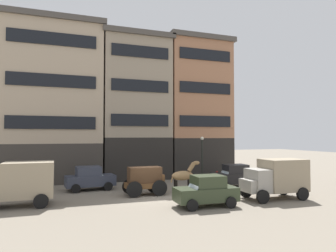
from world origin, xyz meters
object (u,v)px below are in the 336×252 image
at_px(draft_horse, 184,175).
at_px(fire_hydrant_curbside, 217,175).
at_px(sedan_light, 206,191).
at_px(pedestrian_officer, 36,180).
at_px(cargo_wagon, 145,179).
at_px(delivery_truck_near, 276,177).
at_px(sedan_parked_curb, 90,178).
at_px(delivery_truck_far, 18,182).
at_px(streetlamp_curbside, 202,152).
at_px(sedan_dark, 234,176).

height_order(draft_horse, fire_hydrant_curbside, draft_horse).
distance_m(sedan_light, pedestrian_officer, 12.54).
bearing_deg(draft_horse, cargo_wagon, -179.98).
relative_size(delivery_truck_near, pedestrian_officer, 2.45).
bearing_deg(sedan_parked_curb, draft_horse, -26.66).
distance_m(delivery_truck_near, delivery_truck_far, 16.23).
bearing_deg(sedan_parked_curb, streetlamp_curbside, 6.54).
relative_size(cargo_wagon, delivery_truck_near, 0.67).
height_order(pedestrian_officer, fire_hydrant_curbside, pedestrian_officer).
bearing_deg(sedan_light, fire_hydrant_curbside, 58.56).
bearing_deg(cargo_wagon, delivery_truck_near, -27.50).
bearing_deg(sedan_parked_curb, pedestrian_officer, -178.22).
relative_size(streetlamp_curbside, fire_hydrant_curbside, 4.96).
distance_m(sedan_light, fire_hydrant_curbside, 11.18).
bearing_deg(sedan_parked_curb, delivery_truck_near, -32.80).
relative_size(sedan_dark, sedan_light, 1.02).
bearing_deg(draft_horse, streetlamp_curbside, 50.72).
distance_m(cargo_wagon, streetlamp_curbside, 8.07).
bearing_deg(cargo_wagon, fire_hydrant_curbside, 30.72).
distance_m(delivery_truck_near, streetlamp_curbside, 8.72).
xyz_separation_m(sedan_dark, sedan_parked_curb, (-11.34, 2.35, 0.00)).
bearing_deg(delivery_truck_far, sedan_dark, 6.77).
bearing_deg(fire_hydrant_curbside, sedan_light, -121.44).
height_order(delivery_truck_near, sedan_light, delivery_truck_near).
relative_size(cargo_wagon, sedan_light, 0.78).
bearing_deg(fire_hydrant_curbside, sedan_dark, -98.17).
distance_m(draft_horse, fire_hydrant_curbside, 7.41).
distance_m(draft_horse, sedan_parked_curb, 7.28).
bearing_deg(pedestrian_officer, sedan_dark, -8.37).
height_order(cargo_wagon, delivery_truck_far, delivery_truck_far).
distance_m(cargo_wagon, draft_horse, 2.95).
height_order(cargo_wagon, sedan_light, cargo_wagon).
height_order(cargo_wagon, fire_hydrant_curbside, cargo_wagon).
distance_m(delivery_truck_far, fire_hydrant_curbside, 17.48).
xyz_separation_m(sedan_light, fire_hydrant_curbside, (5.82, 9.53, -0.49)).
bearing_deg(sedan_dark, delivery_truck_near, -88.94).
xyz_separation_m(delivery_truck_near, delivery_truck_far, (-15.92, 3.15, 0.00)).
xyz_separation_m(pedestrian_officer, fire_hydrant_curbside, (15.72, 1.83, -0.55)).
relative_size(delivery_truck_far, sedan_light, 1.17).
xyz_separation_m(delivery_truck_near, fire_hydrant_curbside, (0.49, 9.08, -1.00)).
bearing_deg(delivery_truck_far, streetlamp_curbside, 20.24).
distance_m(delivery_truck_far, sedan_light, 11.19).
bearing_deg(draft_horse, delivery_truck_far, -175.01).
bearing_deg(pedestrian_officer, cargo_wagon, -23.19).
distance_m(sedan_light, streetlamp_curbside, 9.99).
xyz_separation_m(delivery_truck_far, sedan_light, (10.58, -3.59, -0.51)).
xyz_separation_m(draft_horse, streetlamp_curbside, (3.62, 4.43, 1.40)).
xyz_separation_m(delivery_truck_far, fire_hydrant_curbside, (16.41, 5.93, -1.00)).
distance_m(sedan_dark, streetlamp_curbside, 4.11).
distance_m(sedan_parked_curb, fire_hydrant_curbside, 12.06).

